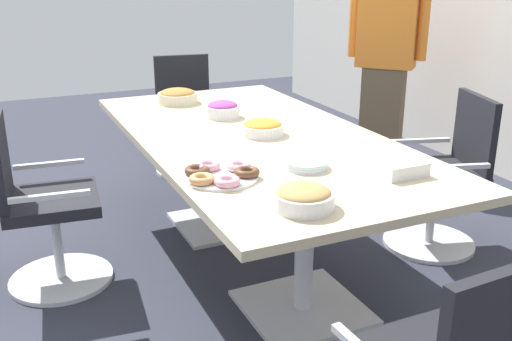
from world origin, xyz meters
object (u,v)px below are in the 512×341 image
conference_table (256,157)px  person_standing_0 (386,57)px  snack_bowl_chips_orange (262,128)px  office_chair_0 (42,212)px  donut_platter (221,174)px  napkin_pile (397,166)px  plate_stack (306,164)px  snack_bowl_cookies (303,197)px  office_chair_3 (187,121)px  office_chair_2 (444,181)px  snack_bowl_pretzels (178,96)px  snack_bowl_candy_mix (223,109)px

conference_table → person_standing_0: (-1.06, 1.60, 0.29)m
snack_bowl_chips_orange → office_chair_0: bearing=-102.8°
donut_platter → napkin_pile: bearing=70.7°
conference_table → office_chair_0: (-0.24, -1.09, -0.22)m
plate_stack → napkin_pile: napkin_pile is taller
snack_bowl_cookies → plate_stack: size_ratio=1.21×
conference_table → donut_platter: 0.70m
napkin_pile → office_chair_0: bearing=-126.7°
office_chair_3 → snack_bowl_cookies: office_chair_3 is taller
office_chair_3 → plate_stack: 2.30m
person_standing_0 → donut_platter: size_ratio=5.44×
office_chair_0 → snack_bowl_chips_orange: size_ratio=3.98×
office_chair_2 → snack_bowl_chips_orange: (-0.24, -1.06, 0.38)m
office_chair_0 → snack_bowl_chips_orange: 1.22m
office_chair_2 → snack_bowl_pretzels: office_chair_2 is taller
snack_bowl_candy_mix → office_chair_0: bearing=-80.3°
snack_bowl_cookies → plate_stack: snack_bowl_cookies is taller
office_chair_0 → snack_bowl_cookies: size_ratio=3.88×
snack_bowl_candy_mix → plate_stack: (1.00, 0.00, -0.03)m
napkin_pile → plate_stack: bearing=-124.1°
office_chair_0 → napkin_pile: (1.04, 1.40, 0.37)m
snack_bowl_pretzels → donut_platter: (1.44, -0.27, -0.03)m
office_chair_0 → snack_bowl_cookies: office_chair_0 is taller
conference_table → snack_bowl_chips_orange: size_ratio=10.49×
office_chair_0 → office_chair_3: bearing=145.2°
office_chair_0 → snack_bowl_candy_mix: size_ratio=4.57×
donut_platter → napkin_pile: 0.76m
snack_bowl_chips_orange → snack_bowl_cookies: snack_bowl_cookies is taller
napkin_pile → snack_bowl_pretzels: bearing=-165.0°
conference_table → office_chair_3: size_ratio=2.64×
office_chair_3 → conference_table: bearing=93.0°
plate_stack → napkin_pile: size_ratio=0.97×
snack_bowl_cookies → plate_stack: 0.45m
conference_table → snack_bowl_pretzels: 0.92m
snack_bowl_cookies → napkin_pile: 0.58m
conference_table → snack_bowl_candy_mix: size_ratio=12.06×
office_chair_0 → snack_bowl_pretzels: office_chair_0 is taller
snack_bowl_candy_mix → plate_stack: snack_bowl_candy_mix is taller
snack_bowl_pretzels → snack_bowl_candy_mix: (0.47, 0.13, 0.00)m
snack_bowl_pretzels → plate_stack: size_ratio=1.31×
conference_table → snack_bowl_cookies: (0.97, -0.25, 0.17)m
snack_bowl_pretzels → plate_stack: (1.47, 0.13, -0.03)m
office_chair_2 → office_chair_3: same height
snack_bowl_candy_mix → napkin_pile: bearing=14.9°
office_chair_3 → snack_bowl_cookies: size_ratio=3.88×
person_standing_0 → plate_stack: 2.31m
snack_bowl_pretzels → plate_stack: bearing=5.0°
conference_table → plate_stack: plate_stack is taller
office_chair_0 → office_chair_3: same height
office_chair_3 → snack_bowl_chips_orange: size_ratio=3.98×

